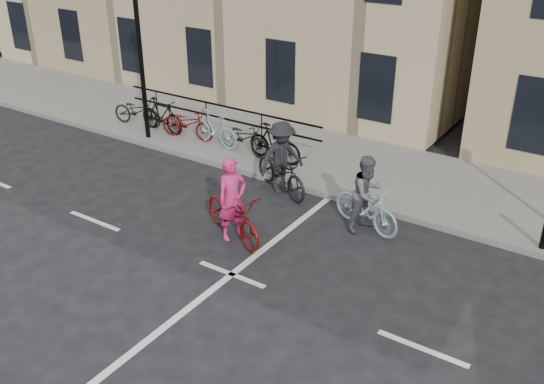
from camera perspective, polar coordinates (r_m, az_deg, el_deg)
The scene contains 7 objects.
ground at distance 12.29m, azimuth -3.80°, elevation -7.76°, with size 120.00×120.00×0.00m, color black.
sidewalk at distance 18.66m, azimuth -2.57°, elevation 4.95°, with size 46.00×4.00×0.15m, color slate.
lamp_post at distance 18.13m, azimuth -12.53°, elevation 14.98°, with size 0.36×0.36×5.28m.
parked_bikes at distance 18.29m, azimuth -6.72°, elevation 6.25°, with size 7.25×1.23×1.05m.
cyclist_pink at distance 13.23m, azimuth -3.71°, elevation -1.77°, with size 2.24×1.50×1.89m.
cyclist_grey at distance 13.66m, azimuth 8.90°, elevation -0.79°, with size 1.91×1.02×1.78m.
cyclist_dark at distance 15.22m, azimuth 0.89°, elevation 2.57°, with size 2.23×1.55×1.88m.
Camera 1 is at (6.27, -8.02, 6.88)m, focal length 40.00 mm.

